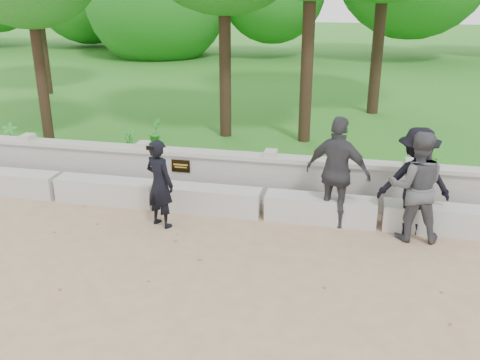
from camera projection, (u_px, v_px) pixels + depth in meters
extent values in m
plane|color=tan|center=(113.00, 254.00, 8.18)|extent=(80.00, 80.00, 0.00)
cube|color=#296619|center=(267.00, 84.00, 20.94)|extent=(40.00, 22.00, 0.25)
cube|color=beige|center=(12.00, 182.00, 10.44)|extent=(1.90, 0.45, 0.45)
cube|color=beige|center=(106.00, 191.00, 10.04)|extent=(1.90, 0.45, 0.45)
cube|color=beige|center=(209.00, 199.00, 9.64)|extent=(1.90, 0.45, 0.45)
cube|color=beige|center=(320.00, 209.00, 9.23)|extent=(1.90, 0.45, 0.45)
cube|color=beige|center=(442.00, 219.00, 8.83)|extent=(1.90, 0.45, 0.45)
cube|color=#B4B1AA|center=(169.00, 173.00, 10.41)|extent=(12.50, 0.25, 0.82)
cube|color=beige|center=(168.00, 151.00, 10.26)|extent=(12.50, 0.35, 0.08)
cube|color=black|center=(181.00, 166.00, 10.15)|extent=(0.36, 0.02, 0.24)
imported|color=black|center=(160.00, 184.00, 8.88)|extent=(0.65, 0.56, 1.52)
cube|color=black|center=(150.00, 148.00, 8.36)|extent=(0.14, 0.08, 0.07)
imported|color=#47484C|center=(416.00, 187.00, 8.38)|extent=(0.90, 0.72, 1.79)
imported|color=black|center=(415.00, 181.00, 8.61)|extent=(1.22, 0.79, 1.78)
imported|color=#36363A|center=(338.00, 173.00, 8.83)|extent=(1.20, 0.78, 1.89)
cylinder|color=#382619|center=(41.00, 30.00, 17.84)|extent=(0.29, 0.29, 4.28)
cylinder|color=#382619|center=(40.00, 66.00, 12.22)|extent=(0.25, 0.25, 3.68)
cylinder|color=#382619|center=(225.00, 50.00, 12.78)|extent=(0.29, 0.29, 4.26)
cylinder|color=#382619|center=(308.00, 51.00, 12.33)|extent=(0.29, 0.29, 4.31)
cylinder|color=#382619|center=(379.00, 29.00, 15.00)|extent=(0.33, 0.33, 4.83)
imported|color=green|center=(11.00, 137.00, 12.22)|extent=(0.40, 0.35, 0.65)
imported|color=green|center=(155.00, 132.00, 12.68)|extent=(0.33, 0.38, 0.62)
imported|color=green|center=(440.00, 175.00, 9.99)|extent=(0.65, 0.63, 0.55)
imported|color=green|center=(130.00, 141.00, 12.12)|extent=(0.40, 0.40, 0.53)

